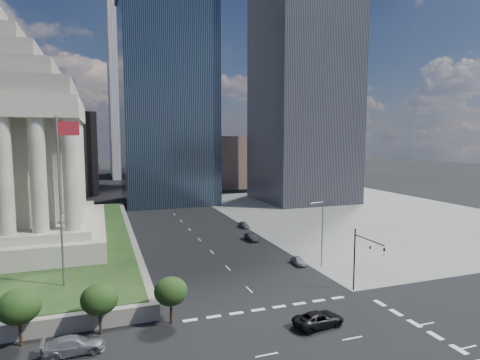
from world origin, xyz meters
name	(u,v)px	position (x,y,z in m)	size (l,w,h in m)	color
ground	(160,199)	(0.00, 100.00, 0.00)	(500.00, 500.00, 0.00)	black
sidewalk_ne	(361,213)	(46.00, 60.00, 0.01)	(68.00, 90.00, 0.03)	slate
flagpole	(61,192)	(-21.83, 24.00, 13.11)	(2.52, 0.24, 20.00)	slate
midrise_glass	(167,102)	(2.00, 95.00, 30.00)	(26.00, 26.00, 60.00)	black
highrise_ne	(304,36)	(42.00, 85.00, 50.00)	(26.00, 28.00, 100.00)	black
building_filler_ne	(228,161)	(32.00, 130.00, 10.00)	(20.00, 30.00, 20.00)	brown
building_filler_nw	(62,153)	(-30.00, 130.00, 14.00)	(24.00, 30.00, 28.00)	brown
traffic_signal_ne	(363,254)	(12.50, 13.70, 5.25)	(0.30, 5.74, 8.00)	black
street_lamp_north	(321,230)	(13.33, 25.00, 5.66)	(2.13, 0.22, 10.00)	slate
pickup_truck	(319,319)	(3.21, 8.31, 0.76)	(2.51, 5.45, 1.51)	black
suv_grey	(74,345)	(-20.27, 11.00, 0.78)	(2.19, 5.39, 1.56)	slate
parked_sedan_near	(298,261)	(10.68, 27.09, 0.61)	(1.45, 3.61, 1.23)	gray
parked_sedan_mid	(251,237)	(9.00, 42.88, 0.66)	(3.99, 1.39, 1.32)	black
parked_sedan_far	(244,225)	(11.50, 53.74, 0.65)	(3.80, 1.53, 1.30)	#57595F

